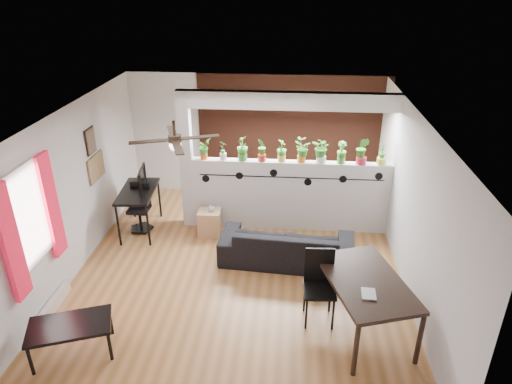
% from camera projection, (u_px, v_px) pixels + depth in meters
% --- Properties ---
extents(room_shell, '(6.30, 7.10, 2.90)m').
position_uv_depth(room_shell, '(237.00, 200.00, 6.89)').
color(room_shell, brown).
rests_on(room_shell, ground).
extents(partition_wall, '(3.60, 0.18, 1.35)m').
position_uv_depth(partition_wall, '(290.00, 195.00, 8.45)').
color(partition_wall, '#BCBCC1').
rests_on(partition_wall, ground).
extents(ceiling_header, '(3.60, 0.18, 0.30)m').
position_uv_depth(ceiling_header, '(293.00, 101.00, 7.68)').
color(ceiling_header, silver).
rests_on(ceiling_header, room_shell).
extents(pier_column, '(0.22, 0.20, 2.60)m').
position_uv_depth(pier_column, '(186.00, 161.00, 8.32)').
color(pier_column, '#BCBCC1').
rests_on(pier_column, ground).
extents(brick_panel, '(3.90, 0.05, 2.60)m').
position_uv_depth(brick_panel, '(292.00, 138.00, 9.50)').
color(brick_panel, '#A24A2F').
rests_on(brick_panel, ground).
extents(vine_decal, '(3.31, 0.01, 0.30)m').
position_uv_depth(vine_decal, '(291.00, 177.00, 8.18)').
color(vine_decal, black).
rests_on(vine_decal, partition_wall).
extents(window_assembly, '(0.09, 1.30, 1.55)m').
position_uv_depth(window_assembly, '(30.00, 219.00, 5.91)').
color(window_assembly, white).
rests_on(window_assembly, room_shell).
extents(baseboard_heater, '(0.08, 1.00, 0.18)m').
position_uv_depth(baseboard_heater, '(52.00, 306.00, 6.52)').
color(baseboard_heater, silver).
rests_on(baseboard_heater, ground).
extents(corkboard, '(0.03, 0.60, 0.45)m').
position_uv_depth(corkboard, '(96.00, 167.00, 7.91)').
color(corkboard, olive).
rests_on(corkboard, room_shell).
extents(framed_art, '(0.03, 0.34, 0.44)m').
position_uv_depth(framed_art, '(90.00, 141.00, 7.65)').
color(framed_art, '#8C7259').
rests_on(framed_art, room_shell).
extents(ceiling_fan, '(1.19, 1.19, 0.43)m').
position_uv_depth(ceiling_fan, '(175.00, 141.00, 6.24)').
color(ceiling_fan, black).
rests_on(ceiling_fan, room_shell).
extents(potted_plant_0, '(0.21, 0.23, 0.38)m').
position_uv_depth(potted_plant_0, '(204.00, 148.00, 8.18)').
color(potted_plant_0, '#D94D19').
rests_on(potted_plant_0, partition_wall).
extents(potted_plant_1, '(0.22, 0.21, 0.36)m').
position_uv_depth(potted_plant_1, '(223.00, 149.00, 8.16)').
color(potted_plant_1, silver).
rests_on(potted_plant_1, partition_wall).
extents(potted_plant_2, '(0.25, 0.28, 0.45)m').
position_uv_depth(potted_plant_2, '(242.00, 148.00, 8.12)').
color(potted_plant_2, '#3F822F').
rests_on(potted_plant_2, partition_wall).
extents(potted_plant_3, '(0.20, 0.23, 0.42)m').
position_uv_depth(potted_plant_3, '(262.00, 149.00, 8.10)').
color(potted_plant_3, '#B5281D').
rests_on(potted_plant_3, partition_wall).
extents(potted_plant_4, '(0.20, 0.23, 0.40)m').
position_uv_depth(potted_plant_4, '(282.00, 150.00, 8.08)').
color(potted_plant_4, gold).
rests_on(potted_plant_4, partition_wall).
extents(potted_plant_5, '(0.26, 0.24, 0.42)m').
position_uv_depth(potted_plant_5, '(302.00, 150.00, 8.04)').
color(potted_plant_5, orange).
rests_on(potted_plant_5, partition_wall).
extents(potted_plant_6, '(0.31, 0.29, 0.46)m').
position_uv_depth(potted_plant_6, '(322.00, 150.00, 8.01)').
color(potted_plant_6, silver).
rests_on(potted_plant_6, partition_wall).
extents(potted_plant_7, '(0.23, 0.19, 0.40)m').
position_uv_depth(potted_plant_7, '(342.00, 152.00, 8.00)').
color(potted_plant_7, '#4A9737').
rests_on(potted_plant_7, partition_wall).
extents(potted_plant_8, '(0.31, 0.28, 0.49)m').
position_uv_depth(potted_plant_8, '(362.00, 150.00, 7.95)').
color(potted_plant_8, '#BB1E34').
rests_on(potted_plant_8, partition_wall).
extents(potted_plant_9, '(0.19, 0.23, 0.45)m').
position_uv_depth(potted_plant_9, '(383.00, 152.00, 7.93)').
color(potted_plant_9, '#D0D44B').
rests_on(potted_plant_9, partition_wall).
extents(sofa, '(2.15, 0.98, 0.61)m').
position_uv_depth(sofa, '(287.00, 245.00, 7.59)').
color(sofa, black).
rests_on(sofa, ground).
extents(cube_shelf, '(0.42, 0.37, 0.49)m').
position_uv_depth(cube_shelf, '(210.00, 223.00, 8.39)').
color(cube_shelf, tan).
rests_on(cube_shelf, ground).
extents(cup, '(0.14, 0.14, 0.10)m').
position_uv_depth(cup, '(212.00, 209.00, 8.26)').
color(cup, gray).
rests_on(cup, cube_shelf).
extents(computer_desk, '(0.70, 1.20, 0.83)m').
position_uv_depth(computer_desk, '(138.00, 194.00, 8.31)').
color(computer_desk, black).
rests_on(computer_desk, ground).
extents(monitor, '(0.36, 0.11, 0.20)m').
position_uv_depth(monitor, '(139.00, 182.00, 8.37)').
color(monitor, black).
rests_on(monitor, computer_desk).
extents(office_chair, '(0.46, 0.46, 0.89)m').
position_uv_depth(office_chair, '(140.00, 210.00, 8.52)').
color(office_chair, black).
rests_on(office_chair, ground).
extents(dining_table, '(1.32, 1.70, 0.82)m').
position_uv_depth(dining_table, '(366.00, 285.00, 5.91)').
color(dining_table, black).
rests_on(dining_table, ground).
extents(book, '(0.19, 0.24, 0.02)m').
position_uv_depth(book, '(361.00, 293.00, 5.61)').
color(book, gray).
rests_on(book, dining_table).
extents(folding_chair, '(0.45, 0.45, 1.05)m').
position_uv_depth(folding_chair, '(319.00, 279.00, 6.22)').
color(folding_chair, black).
rests_on(folding_chair, ground).
extents(coffee_table, '(1.12, 0.86, 0.46)m').
position_uv_depth(coffee_table, '(70.00, 328.00, 5.66)').
color(coffee_table, black).
rests_on(coffee_table, ground).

